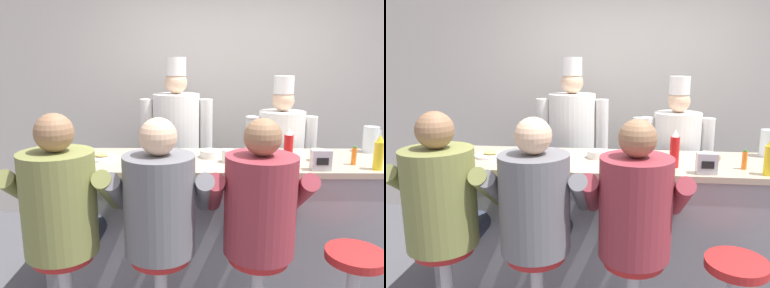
% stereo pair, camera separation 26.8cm
% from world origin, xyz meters
% --- Properties ---
extents(wall_back, '(10.00, 0.06, 2.70)m').
position_xyz_m(wall_back, '(0.00, 1.82, 1.35)').
color(wall_back, beige).
rests_on(wall_back, ground_plane).
extents(diner_counter, '(2.77, 0.71, 1.03)m').
position_xyz_m(diner_counter, '(0.00, 0.35, 0.52)').
color(diner_counter, gray).
rests_on(diner_counter, ground_plane).
extents(ketchup_bottle_red, '(0.06, 0.06, 0.26)m').
position_xyz_m(ketchup_bottle_red, '(0.31, 0.21, 1.15)').
color(ketchup_bottle_red, red).
rests_on(ketchup_bottle_red, diner_counter).
extents(mustard_bottle_yellow, '(0.06, 0.06, 0.24)m').
position_xyz_m(mustard_bottle_yellow, '(0.88, 0.09, 1.14)').
color(mustard_bottle_yellow, yellow).
rests_on(mustard_bottle_yellow, diner_counter).
extents(hot_sauce_bottle_orange, '(0.03, 0.03, 0.13)m').
position_xyz_m(hot_sauce_bottle_orange, '(0.77, 0.21, 1.09)').
color(hot_sauce_bottle_orange, orange).
rests_on(hot_sauce_bottle_orange, diner_counter).
extents(water_pitcher_clear, '(0.14, 0.12, 0.20)m').
position_xyz_m(water_pitcher_clear, '(1.05, 0.59, 1.13)').
color(water_pitcher_clear, silver).
rests_on(water_pitcher_clear, diner_counter).
extents(breakfast_plate, '(0.24, 0.24, 0.05)m').
position_xyz_m(breakfast_plate, '(-1.02, 0.35, 1.04)').
color(breakfast_plate, white).
rests_on(breakfast_plate, diner_counter).
extents(cereal_bowl, '(0.15, 0.15, 0.06)m').
position_xyz_m(cereal_bowl, '(-0.22, 0.40, 1.06)').
color(cereal_bowl, white).
rests_on(cereal_bowl, diner_counter).
extents(coffee_mug_white, '(0.14, 0.09, 0.09)m').
position_xyz_m(coffee_mug_white, '(-0.09, 0.27, 1.07)').
color(coffee_mug_white, white).
rests_on(coffee_mug_white, diner_counter).
extents(coffee_mug_tan, '(0.14, 0.09, 0.09)m').
position_xyz_m(coffee_mug_tan, '(0.56, 0.31, 1.07)').
color(coffee_mug_tan, beige).
rests_on(coffee_mug_tan, diner_counter).
extents(cup_stack_steel, '(0.10, 0.10, 0.31)m').
position_xyz_m(cup_stack_steel, '(0.09, 0.39, 1.18)').
color(cup_stack_steel, '#B7BABF').
rests_on(cup_stack_steel, diner_counter).
extents(napkin_dispenser_chrome, '(0.13, 0.08, 0.14)m').
position_xyz_m(napkin_dispenser_chrome, '(0.50, 0.07, 1.10)').
color(napkin_dispenser_chrome, silver).
rests_on(napkin_dispenser_chrome, diner_counter).
extents(diner_seated_olive, '(0.64, 0.63, 1.46)m').
position_xyz_m(diner_seated_olive, '(-1.10, -0.27, 0.89)').
color(diner_seated_olive, '#B2B5BA').
rests_on(diner_seated_olive, ground_plane).
extents(diner_seated_grey, '(0.62, 0.61, 1.43)m').
position_xyz_m(diner_seated_grey, '(-0.53, -0.27, 0.88)').
color(diner_seated_grey, '#B2B5BA').
rests_on(diner_seated_grey, ground_plane).
extents(diner_seated_maroon, '(0.62, 0.61, 1.43)m').
position_xyz_m(diner_seated_maroon, '(0.04, -0.27, 0.88)').
color(diner_seated_maroon, '#B2B5BA').
rests_on(diner_seated_maroon, ground_plane).
extents(cook_in_whites_near, '(0.69, 0.44, 1.77)m').
position_xyz_m(cook_in_whites_near, '(-0.51, 1.23, 0.97)').
color(cook_in_whites_near, '#232328').
rests_on(cook_in_whites_near, ground_plane).
extents(cook_in_whites_far, '(0.63, 0.40, 1.61)m').
position_xyz_m(cook_in_whites_far, '(0.44, 0.98, 0.88)').
color(cook_in_whites_far, '#232328').
rests_on(cook_in_whites_far, ground_plane).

